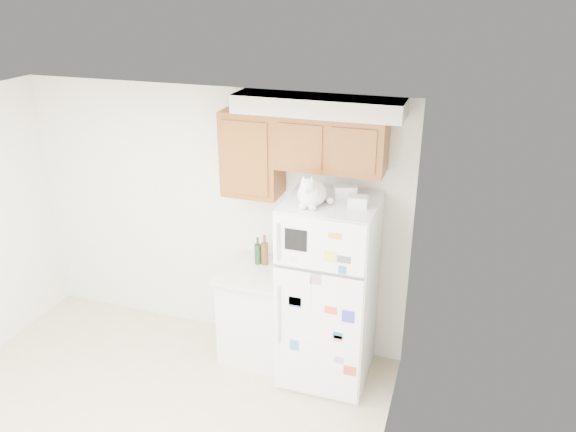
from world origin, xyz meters
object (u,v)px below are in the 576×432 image
at_px(cat, 311,193).
at_px(bottle_green, 258,251).
at_px(base_counter, 258,313).
at_px(bottle_amber, 265,250).
at_px(storage_box_front, 358,202).
at_px(refrigerator, 328,293).
at_px(storage_box_back, 345,191).

distance_m(cat, bottle_green, 1.02).
bearing_deg(base_counter, bottle_green, 107.05).
bearing_deg(cat, bottle_amber, 147.51).
bearing_deg(base_counter, cat, -20.59).
height_order(cat, storage_box_front, cat).
xyz_separation_m(refrigerator, base_counter, (-0.69, 0.07, -0.39)).
bearing_deg(refrigerator, cat, -132.99).
bearing_deg(bottle_green, refrigerator, -14.92).
relative_size(storage_box_front, bottle_amber, 0.51).
distance_m(storage_box_front, bottle_amber, 1.15).
bearing_deg(storage_box_front, bottle_amber, 160.21).
bearing_deg(cat, storage_box_front, 14.26).
relative_size(cat, bottle_green, 1.54).
height_order(base_counter, storage_box_back, storage_box_back).
relative_size(refrigerator, cat, 4.12).
bearing_deg(bottle_green, storage_box_back, -3.17).
relative_size(cat, storage_box_front, 2.75).
distance_m(bottle_green, bottle_amber, 0.07).
height_order(storage_box_front, bottle_amber, storage_box_front).
height_order(refrigerator, base_counter, refrigerator).
height_order(base_counter, storage_box_front, storage_box_front).
height_order(refrigerator, storage_box_back, storage_box_back).
height_order(refrigerator, bottle_green, refrigerator).
xyz_separation_m(cat, bottle_green, (-0.60, 0.33, -0.75)).
bearing_deg(base_counter, storage_box_back, 5.55).
relative_size(storage_box_back, storage_box_front, 1.20).
xyz_separation_m(storage_box_back, storage_box_front, (0.15, -0.20, -0.01)).
relative_size(refrigerator, storage_box_front, 11.33).
bearing_deg(storage_box_front, base_counter, 168.37).
relative_size(storage_box_back, bottle_green, 0.67).
relative_size(base_counter, storage_box_back, 5.11).
bearing_deg(bottle_green, bottle_amber, 7.75).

